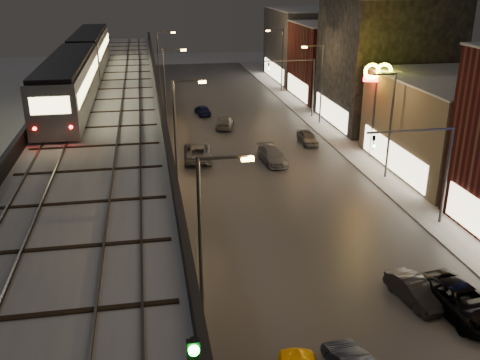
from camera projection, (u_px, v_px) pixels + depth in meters
road_surface at (266, 169)px, 47.87m from camera, size 17.00×120.00×0.06m
sidewalk_right at (372, 162)px, 49.50m from camera, size 4.00×120.00×0.14m
under_viaduct_pavement at (112, 178)px, 45.66m from camera, size 11.00×120.00×0.06m
elevated_viaduct at (104, 125)px, 40.74m from camera, size 9.00×100.00×6.30m
viaduct_trackbed at (103, 114)px, 40.58m from camera, size 8.40×100.00×0.32m
viaduct_parapet_streetside at (161, 106)px, 41.15m from camera, size 0.30×100.00×1.10m
viaduct_parapet_far at (43, 111)px, 39.72m from camera, size 0.30×100.00×1.10m
building_c at (460, 125)px, 46.35m from camera, size 12.20×15.20×8.16m
building_d at (385, 62)px, 59.95m from camera, size 12.20×13.20×14.16m
building_e at (341, 61)px, 73.52m from camera, size 12.20×12.20×10.16m
building_f at (311, 45)px, 86.18m from camera, size 12.20×16.20×11.16m
streetlight_left_1 at (206, 234)px, 24.50m from camera, size 2.57×0.28×9.00m
streetlight_left_2 at (179, 129)px, 41.02m from camera, size 2.57×0.28×9.00m
streetlight_right_2 at (388, 119)px, 43.83m from camera, size 2.56×0.28×9.00m
streetlight_left_3 at (167, 84)px, 57.53m from camera, size 2.57×0.28×9.00m
streetlight_right_3 at (320, 79)px, 60.34m from camera, size 2.56×0.28×9.00m
streetlight_left_4 at (160, 59)px, 74.05m from camera, size 2.57×0.28×9.00m
streetlight_right_4 at (280, 56)px, 76.86m from camera, size 2.56×0.28×9.00m
traffic_light_rig_a at (432, 164)px, 35.69m from camera, size 6.10×0.34×7.00m
traffic_light_rig_b at (304, 81)px, 63.21m from camera, size 6.10×0.34×7.00m
subway_train at (81, 63)px, 50.11m from camera, size 3.19×38.65×3.81m
car_mid_silver at (198, 153)px, 49.90m from camera, size 2.87×5.51×1.48m
car_mid_dark at (225, 123)px, 60.21m from camera, size 2.81×4.76×1.30m
car_far_white at (203, 111)px, 65.63m from camera, size 1.91×3.77×1.23m
car_onc_silver at (414, 292)px, 28.36m from camera, size 1.95×3.98×1.26m
car_onc_dark at (461, 302)px, 27.26m from camera, size 3.17×5.68×1.50m
car_onc_white at (272, 156)px, 49.09m from camera, size 2.34×4.87×1.37m
car_onc_red at (308, 138)px, 54.59m from camera, size 1.65×3.94×1.33m
sign_mcdonalds at (377, 83)px, 48.43m from camera, size 2.65×0.58×8.89m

